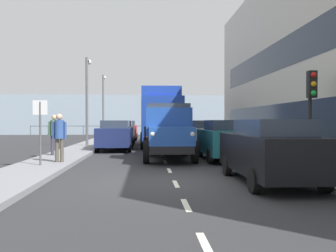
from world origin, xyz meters
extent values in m
plane|color=#2D2D30|center=(0.00, -11.83, 0.00)|extent=(80.00, 80.00, 0.00)
cube|color=gray|center=(-4.49, -11.83, 0.07)|extent=(2.02, 42.68, 0.15)
cube|color=gray|center=(4.49, -11.83, 0.07)|extent=(2.02, 42.68, 0.15)
cube|color=silver|center=(0.00, 5.24, 0.00)|extent=(0.12, 1.10, 0.01)
cube|color=silver|center=(0.00, 2.88, 0.00)|extent=(0.12, 1.10, 0.01)
cube|color=silver|center=(0.00, 0.42, 0.00)|extent=(0.12, 1.10, 0.01)
cube|color=silver|center=(0.00, -2.22, 0.00)|extent=(0.12, 1.10, 0.01)
cube|color=silver|center=(0.00, -4.83, 0.00)|extent=(0.12, 1.10, 0.01)
cube|color=silver|center=(0.00, -7.76, 0.00)|extent=(0.12, 1.10, 0.01)
cube|color=silver|center=(0.00, -10.62, 0.00)|extent=(0.12, 1.10, 0.01)
cube|color=silver|center=(0.00, -13.51, 0.00)|extent=(0.12, 1.10, 0.01)
cube|color=silver|center=(0.00, -15.87, 0.00)|extent=(0.12, 1.10, 0.01)
cube|color=silver|center=(0.00, -18.33, 0.00)|extent=(0.12, 1.10, 0.01)
cube|color=silver|center=(0.00, -20.65, 0.00)|extent=(0.12, 1.10, 0.01)
cube|color=silver|center=(0.00, -23.39, 0.00)|extent=(0.12, 1.10, 0.01)
cube|color=silver|center=(0.00, -26.31, 0.00)|extent=(0.12, 1.10, 0.01)
cube|color=silver|center=(0.00, -28.89, 0.00)|extent=(0.12, 1.10, 0.01)
cube|color=#2D3847|center=(-5.54, -5.03, 1.80)|extent=(0.08, 23.43, 1.40)
cube|color=#2D3847|center=(-5.54, -5.03, 4.80)|extent=(0.08, 23.43, 1.40)
cube|color=#8C9EAD|center=(0.00, -36.17, 2.50)|extent=(80.00, 0.80, 5.00)
cylinder|color=#4C5156|center=(-14.00, -32.57, 0.60)|extent=(0.08, 0.08, 1.20)
cylinder|color=#4C5156|center=(-12.00, -32.57, 0.60)|extent=(0.08, 0.08, 1.20)
cylinder|color=#4C5156|center=(-10.00, -32.57, 0.60)|extent=(0.08, 0.08, 1.20)
cylinder|color=#4C5156|center=(-8.00, -32.57, 0.60)|extent=(0.08, 0.08, 1.20)
cylinder|color=#4C5156|center=(-6.00, -32.57, 0.60)|extent=(0.08, 0.08, 1.20)
cylinder|color=#4C5156|center=(-4.00, -32.57, 0.60)|extent=(0.08, 0.08, 1.20)
cylinder|color=#4C5156|center=(-2.00, -32.57, 0.60)|extent=(0.08, 0.08, 1.20)
cylinder|color=#4C5156|center=(0.00, -32.57, 0.60)|extent=(0.08, 0.08, 1.20)
cylinder|color=#4C5156|center=(2.00, -32.57, 0.60)|extent=(0.08, 0.08, 1.20)
cylinder|color=#4C5156|center=(4.00, -32.57, 0.60)|extent=(0.08, 0.08, 1.20)
cylinder|color=#4C5156|center=(6.00, -32.57, 0.60)|extent=(0.08, 0.08, 1.20)
cylinder|color=#4C5156|center=(8.00, -32.57, 0.60)|extent=(0.08, 0.08, 1.20)
cylinder|color=#4C5156|center=(10.00, -32.57, 0.60)|extent=(0.08, 0.08, 1.20)
cylinder|color=#4C5156|center=(12.00, -32.57, 0.60)|extent=(0.08, 0.08, 1.20)
cylinder|color=#4C5156|center=(14.00, -32.57, 0.60)|extent=(0.08, 0.08, 1.20)
cube|color=#4C5156|center=(0.00, -32.57, 1.12)|extent=(28.00, 0.08, 0.08)
cube|color=black|center=(-0.18, -5.98, 0.60)|extent=(1.64, 5.60, 0.30)
cube|color=#1E479E|center=(-0.18, -4.13, 1.10)|extent=(1.72, 1.90, 0.70)
cube|color=silver|center=(-0.18, -3.24, 1.07)|extent=(1.16, 0.08, 0.56)
sphere|color=white|center=(-0.92, -3.24, 1.20)|extent=(0.20, 0.20, 0.20)
sphere|color=white|center=(0.55, -3.24, 1.20)|extent=(0.20, 0.20, 0.20)
cube|color=#1E479E|center=(-0.18, -5.65, 1.67)|extent=(1.93, 1.34, 1.15)
cube|color=#2D3847|center=(-0.18, -5.65, 2.15)|extent=(1.78, 1.23, 0.56)
cube|color=#2D2319|center=(-0.18, -7.33, 0.83)|extent=(2.10, 2.80, 0.16)
cube|color=black|center=(-1.19, -7.33, 1.15)|extent=(0.08, 2.80, 0.56)
cube|color=black|center=(0.83, -7.33, 1.15)|extent=(0.08, 2.80, 0.56)
cylinder|color=black|center=(-1.15, -4.30, 0.45)|extent=(0.24, 0.90, 0.90)
cylinder|color=black|center=(0.78, -4.30, 0.45)|extent=(0.24, 0.90, 0.90)
cylinder|color=black|center=(-1.15, -7.52, 0.45)|extent=(0.24, 0.90, 0.90)
cylinder|color=black|center=(0.78, -7.52, 0.45)|extent=(0.24, 0.90, 0.90)
cube|color=#193899|center=(-0.19, -11.32, 1.82)|extent=(2.40, 2.21, 2.60)
cube|color=#2D3847|center=(-0.19, -11.32, 2.39)|extent=(2.20, 2.04, 0.80)
cube|color=#1933B2|center=(-0.19, -11.32, 3.22)|extent=(1.75, 0.20, 0.16)
cube|color=#193899|center=(-0.19, -15.32, 2.37)|extent=(2.50, 5.95, 3.00)
cube|color=black|center=(-0.19, -14.38, 0.70)|extent=(2.00, 8.07, 0.36)
cylinder|color=black|center=(-1.34, -11.41, 0.52)|extent=(0.28, 1.04, 1.04)
cylinder|color=black|center=(0.96, -11.41, 0.52)|extent=(0.28, 1.04, 1.04)
cylinder|color=black|center=(-1.34, -15.02, 0.52)|extent=(0.28, 1.04, 1.04)
cylinder|color=black|center=(0.96, -15.02, 0.52)|extent=(0.28, 1.04, 1.04)
cylinder|color=black|center=(-1.34, -17.15, 0.52)|extent=(0.28, 1.04, 1.04)
cylinder|color=black|center=(0.96, -17.15, 0.52)|extent=(0.28, 1.04, 1.04)
cube|color=black|center=(-2.53, 0.43, 0.80)|extent=(1.76, 4.56, 1.00)
cube|color=#2D3847|center=(-2.53, 0.63, 1.51)|extent=(1.44, 2.51, 0.42)
cylinder|color=black|center=(-1.70, -0.99, 0.30)|extent=(0.18, 0.60, 0.60)
cylinder|color=black|center=(-3.37, -0.99, 0.30)|extent=(0.18, 0.60, 0.60)
cylinder|color=black|center=(-1.70, 1.84, 0.30)|extent=(0.18, 0.60, 0.60)
cylinder|color=black|center=(-3.37, 1.84, 0.30)|extent=(0.18, 0.60, 0.60)
cube|color=#1E6670|center=(-2.53, -5.35, 0.80)|extent=(1.70, 4.25, 1.00)
cube|color=#2D3847|center=(-2.53, -5.15, 1.51)|extent=(1.40, 2.34, 0.42)
cylinder|color=black|center=(-1.72, -6.67, 0.30)|extent=(0.18, 0.60, 0.60)
cylinder|color=black|center=(-3.34, -6.67, 0.30)|extent=(0.18, 0.60, 0.60)
cylinder|color=black|center=(-1.72, -4.03, 0.30)|extent=(0.18, 0.60, 0.60)
cylinder|color=black|center=(-3.34, -4.03, 0.30)|extent=(0.18, 0.60, 0.60)
cube|color=#B7BABF|center=(-2.53, -10.62, 0.80)|extent=(1.66, 3.84, 1.00)
cube|color=#2D3847|center=(-2.53, -10.42, 1.51)|extent=(1.36, 2.11, 0.42)
cylinder|color=black|center=(-1.74, -11.81, 0.30)|extent=(0.18, 0.60, 0.60)
cylinder|color=black|center=(-3.32, -11.81, 0.30)|extent=(0.18, 0.60, 0.60)
cylinder|color=black|center=(-1.74, -9.43, 0.30)|extent=(0.18, 0.60, 0.60)
cylinder|color=black|center=(-3.32, -9.43, 0.30)|extent=(0.18, 0.60, 0.60)
cube|color=navy|center=(2.53, -10.93, 0.80)|extent=(1.83, 4.42, 1.00)
cube|color=#2D3847|center=(2.53, -11.13, 1.51)|extent=(1.50, 2.43, 0.42)
cylinder|color=black|center=(1.66, -9.56, 0.30)|extent=(0.18, 0.60, 0.60)
cylinder|color=black|center=(3.40, -9.56, 0.30)|extent=(0.18, 0.60, 0.60)
cylinder|color=black|center=(1.66, -12.31, 0.30)|extent=(0.18, 0.60, 0.60)
cylinder|color=black|center=(3.40, -12.31, 0.30)|extent=(0.18, 0.60, 0.60)
cube|color=white|center=(2.53, -16.42, 0.80)|extent=(1.72, 4.33, 1.00)
cube|color=#2D3847|center=(2.53, -16.62, 1.51)|extent=(1.41, 2.38, 0.42)
cylinder|color=black|center=(1.71, -15.07, 0.30)|extent=(0.18, 0.60, 0.60)
cylinder|color=black|center=(3.35, -15.07, 0.30)|extent=(0.18, 0.60, 0.60)
cylinder|color=black|center=(1.71, -17.76, 0.30)|extent=(0.18, 0.60, 0.60)
cylinder|color=black|center=(3.35, -17.76, 0.30)|extent=(0.18, 0.60, 0.60)
cube|color=#B21E1E|center=(2.53, -22.49, 0.80)|extent=(1.87, 4.29, 1.00)
cube|color=#2D3847|center=(2.53, -22.69, 1.51)|extent=(1.54, 2.36, 0.42)
cylinder|color=black|center=(1.64, -21.16, 0.30)|extent=(0.18, 0.60, 0.60)
cylinder|color=black|center=(3.42, -21.16, 0.30)|extent=(0.18, 0.60, 0.60)
cylinder|color=black|center=(1.64, -23.82, 0.30)|extent=(0.18, 0.60, 0.60)
cylinder|color=black|center=(3.42, -23.82, 0.30)|extent=(0.18, 0.60, 0.60)
cylinder|color=#4C473D|center=(3.93, -3.73, 0.59)|extent=(0.14, 0.14, 0.87)
cylinder|color=#4C473D|center=(4.11, -3.73, 0.59)|extent=(0.14, 0.14, 0.87)
cylinder|color=#2D4C8C|center=(4.02, -3.73, 1.37)|extent=(0.34, 0.34, 0.69)
cylinder|color=#2D4C8C|center=(3.80, -3.73, 1.34)|extent=(0.09, 0.09, 0.64)
cylinder|color=#2D4C8C|center=(4.24, -3.73, 1.34)|extent=(0.09, 0.09, 0.64)
sphere|color=tan|center=(4.02, -3.73, 1.84)|extent=(0.24, 0.24, 0.24)
cylinder|color=#383342|center=(4.81, -6.55, 0.59)|extent=(0.14, 0.14, 0.88)
cylinder|color=#383342|center=(4.99, -6.55, 0.59)|extent=(0.14, 0.14, 0.88)
cylinder|color=#47724C|center=(4.90, -6.55, 1.38)|extent=(0.34, 0.34, 0.70)
cylinder|color=#47724C|center=(4.68, -6.55, 1.35)|extent=(0.09, 0.09, 0.64)
cylinder|color=#47724C|center=(5.12, -6.55, 1.35)|extent=(0.09, 0.09, 0.64)
sphere|color=tan|center=(4.90, -6.55, 1.85)|extent=(0.24, 0.24, 0.24)
cylinder|color=black|center=(-4.71, -1.85, 1.75)|extent=(0.12, 0.12, 3.20)
cube|color=black|center=(-4.71, -1.71, 2.90)|extent=(0.28, 0.24, 0.90)
sphere|color=red|center=(-4.71, -1.59, 3.20)|extent=(0.18, 0.18, 0.18)
sphere|color=orange|center=(-4.71, -1.59, 2.90)|extent=(0.18, 0.18, 0.18)
sphere|color=green|center=(-4.71, -1.59, 2.60)|extent=(0.18, 0.18, 0.18)
cylinder|color=#59595B|center=(4.51, -13.21, 2.93)|extent=(0.16, 0.16, 5.56)
cylinder|color=#59595B|center=(4.51, -13.66, 5.61)|extent=(0.10, 0.90, 0.10)
sphere|color=silver|center=(4.51, -14.11, 5.56)|extent=(0.32, 0.32, 0.32)
cylinder|color=#59595B|center=(4.66, -23.50, 3.04)|extent=(0.16, 0.16, 5.77)
cylinder|color=#59595B|center=(4.66, -23.95, 5.82)|extent=(0.10, 0.90, 0.10)
sphere|color=silver|center=(4.66, -24.40, 5.77)|extent=(0.32, 0.32, 0.32)
cylinder|color=#4C4C4C|center=(4.45, -2.79, 1.25)|extent=(0.07, 0.07, 2.20)
cube|color=silver|center=(4.45, -2.79, 2.15)|extent=(0.50, 0.04, 0.50)
camera|label=1|loc=(0.80, 10.08, 1.67)|focal=38.98mm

